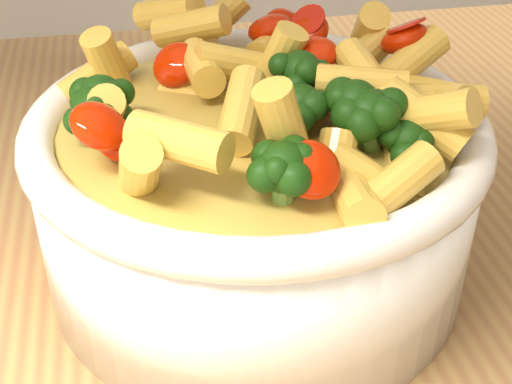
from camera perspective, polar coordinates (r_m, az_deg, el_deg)
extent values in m
cube|color=#A57D46|center=(0.53, 1.79, -3.94)|extent=(1.20, 0.80, 0.04)
cylinder|color=white|center=(0.44, 0.00, -0.56)|extent=(0.26, 0.26, 0.10)
ellipsoid|color=white|center=(0.46, 0.00, -3.88)|extent=(0.24, 0.24, 0.04)
torus|color=white|center=(0.42, 0.00, 5.38)|extent=(0.27, 0.27, 0.02)
ellipsoid|color=gold|center=(0.42, 0.00, 5.38)|extent=(0.23, 0.23, 0.03)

